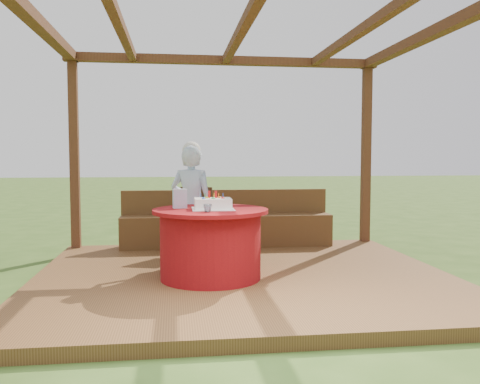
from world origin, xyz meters
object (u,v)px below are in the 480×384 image
at_px(birthday_cake, 213,204).
at_px(gift_bag, 180,199).
at_px(chair, 194,217).
at_px(drinking_glass, 208,208).
at_px(table, 211,243).
at_px(bench, 227,228).
at_px(elderly_woman, 192,204).

relative_size(birthday_cake, gift_bag, 2.12).
xyz_separation_m(chair, drinking_glass, (0.07, -1.63, 0.29)).
relative_size(table, drinking_glass, 14.07).
bearing_deg(bench, chair, -129.88).
distance_m(birthday_cake, gift_bag, 0.37).
relative_size(chair, birthday_cake, 2.03).
relative_size(table, gift_bag, 5.90).
bearing_deg(table, bench, 79.05).
bearing_deg(chair, drinking_glass, -87.48).
xyz_separation_m(chair, birthday_cake, (0.15, -1.35, 0.30)).
height_order(elderly_woman, gift_bag, elderly_woman).
bearing_deg(table, birthday_cake, -37.51).
height_order(chair, gift_bag, gift_bag).
bearing_deg(table, chair, 95.25).
distance_m(birthday_cake, drinking_glass, 0.30).
distance_m(table, drinking_glass, 0.51).
bearing_deg(table, gift_bag, 157.59).
distance_m(table, chair, 1.34).
height_order(gift_bag, drinking_glass, gift_bag).
bearing_deg(chair, birthday_cake, -83.81).
xyz_separation_m(bench, gift_bag, (-0.69, -1.79, 0.57)).
distance_m(table, elderly_woman, 0.75).
distance_m(bench, birthday_cake, 2.04).
xyz_separation_m(chair, gift_bag, (-0.19, -1.20, 0.35)).
xyz_separation_m(bench, table, (-0.37, -1.92, 0.11)).
relative_size(table, birthday_cake, 2.78).
bearing_deg(bench, gift_bag, -111.03).
bearing_deg(drinking_glass, birthday_cake, 75.64).
bearing_deg(birthday_cake, table, 142.49).
xyz_separation_m(elderly_woman, gift_bag, (-0.14, -0.51, 0.11)).
relative_size(chair, drinking_glass, 10.26).
height_order(chair, birthday_cake, birthday_cake).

